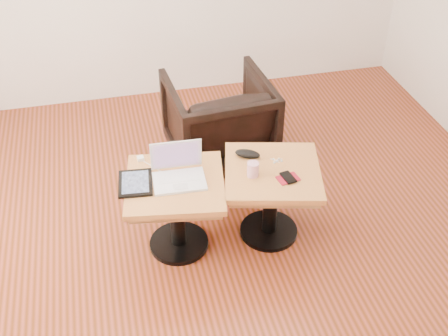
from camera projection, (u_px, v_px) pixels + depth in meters
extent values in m
cube|color=#59270C|center=(223.00, 253.00, 3.74)|extent=(4.50, 4.50, 0.01)
cylinder|color=black|center=(179.00, 243.00, 3.80)|extent=(0.40, 0.40, 0.03)
cylinder|color=black|center=(177.00, 215.00, 3.64)|extent=(0.10, 0.10, 0.48)
cube|color=brown|center=(175.00, 189.00, 3.51)|extent=(0.64, 0.64, 0.04)
cube|color=#A75922|center=(175.00, 184.00, 3.49)|extent=(0.69, 0.69, 0.04)
cylinder|color=black|center=(269.00, 230.00, 3.89)|extent=(0.40, 0.40, 0.03)
cylinder|color=black|center=(270.00, 203.00, 3.74)|extent=(0.10, 0.10, 0.48)
cube|color=brown|center=(272.00, 177.00, 3.61)|extent=(0.67, 0.67, 0.04)
cube|color=#A75922|center=(273.00, 172.00, 3.58)|extent=(0.73, 0.73, 0.04)
cube|color=white|center=(179.00, 181.00, 3.46)|extent=(0.33, 0.24, 0.02)
cube|color=silver|center=(179.00, 177.00, 3.48)|extent=(0.27, 0.12, 0.00)
cube|color=silver|center=(181.00, 186.00, 3.41)|extent=(0.09, 0.06, 0.00)
cube|color=white|center=(176.00, 154.00, 3.49)|extent=(0.32, 0.05, 0.21)
cube|color=maroon|center=(176.00, 154.00, 3.49)|extent=(0.28, 0.04, 0.18)
cube|color=black|center=(135.00, 183.00, 3.45)|extent=(0.23, 0.28, 0.02)
cube|color=#191E38|center=(135.00, 182.00, 3.44)|extent=(0.19, 0.23, 0.00)
cube|color=white|center=(141.00, 158.00, 3.64)|extent=(0.05, 0.05, 0.02)
ellipsoid|color=black|center=(248.00, 154.00, 3.66)|extent=(0.18, 0.15, 0.05)
cylinder|color=#CB4C7B|center=(253.00, 169.00, 3.49)|extent=(0.08, 0.08, 0.10)
sphere|color=white|center=(277.00, 161.00, 3.63)|extent=(0.01, 0.01, 0.01)
sphere|color=white|center=(279.00, 159.00, 3.65)|extent=(0.01, 0.01, 0.01)
sphere|color=white|center=(273.00, 159.00, 3.65)|extent=(0.01, 0.01, 0.01)
sphere|color=white|center=(282.00, 161.00, 3.63)|extent=(0.01, 0.01, 0.01)
sphere|color=white|center=(274.00, 163.00, 3.62)|extent=(0.01, 0.01, 0.01)
cylinder|color=white|center=(277.00, 161.00, 3.64)|extent=(0.07, 0.04, 0.00)
cube|color=maroon|center=(288.00, 178.00, 3.49)|extent=(0.15, 0.12, 0.01)
cube|color=black|center=(288.00, 177.00, 3.49)|extent=(0.08, 0.13, 0.01)
imported|color=black|center=(219.00, 121.00, 4.39)|extent=(0.82, 0.84, 0.71)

